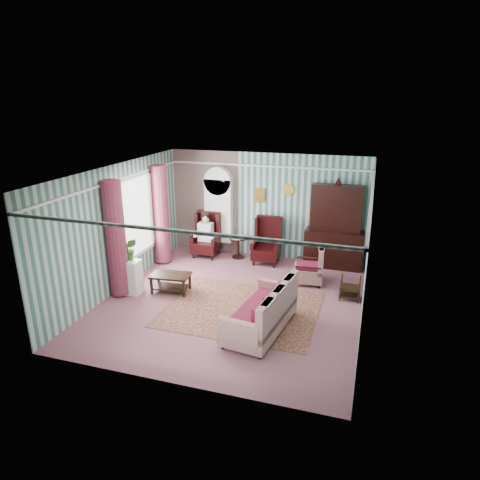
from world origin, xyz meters
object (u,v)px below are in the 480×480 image
(bookcase, at_px, (219,215))
(wingback_left, at_px, (206,235))
(dresser_hutch, at_px, (335,224))
(round_side_table, at_px, (238,247))
(nest_table, at_px, (350,288))
(plant_stand, at_px, (129,277))
(wingback_right, at_px, (266,241))
(seated_woman, at_px, (206,236))
(sofa, at_px, (260,306))
(coffee_table, at_px, (171,283))
(floral_armchair, at_px, (309,265))

(bookcase, xyz_separation_m, wingback_left, (-0.25, -0.39, -0.50))
(dresser_hutch, height_order, round_side_table, dresser_hutch)
(nest_table, bearing_deg, plant_stand, -166.16)
(wingback_right, xyz_separation_m, plant_stand, (-2.55, -2.75, -0.22))
(bookcase, xyz_separation_m, seated_woman, (-0.25, -0.39, -0.53))
(dresser_hutch, distance_m, sofa, 3.93)
(bookcase, bearing_deg, dresser_hutch, -2.11)
(round_side_table, xyz_separation_m, nest_table, (3.17, -1.70, -0.03))
(wingback_left, bearing_deg, wingback_right, 0.00)
(seated_woman, distance_m, round_side_table, 0.96)
(nest_table, bearing_deg, bookcase, 153.08)
(seated_woman, xyz_separation_m, nest_table, (4.07, -1.55, -0.32))
(bookcase, relative_size, wingback_right, 1.79)
(round_side_table, bearing_deg, nest_table, -28.20)
(coffee_table, bearing_deg, wingback_left, 91.95)
(bookcase, relative_size, coffee_table, 2.53)
(wingback_left, relative_size, sofa, 0.64)
(wingback_left, xyz_separation_m, coffee_table, (0.08, -2.42, -0.41))
(wingback_left, bearing_deg, round_side_table, 9.46)
(wingback_left, height_order, nest_table, wingback_left)
(plant_stand, bearing_deg, sofa, -12.40)
(wingback_right, distance_m, coffee_table, 2.97)
(plant_stand, bearing_deg, nest_table, 13.84)
(floral_armchair, bearing_deg, coffee_table, 109.95)
(dresser_hutch, bearing_deg, nest_table, -72.61)
(seated_woman, distance_m, floral_armchair, 3.19)
(wingback_right, height_order, nest_table, wingback_right)
(seated_woman, bearing_deg, sofa, -54.27)
(dresser_hutch, distance_m, nest_table, 2.11)
(wingback_left, relative_size, coffee_table, 1.41)
(sofa, xyz_separation_m, floral_armchair, (0.54, 2.53, -0.06))
(wingback_right, height_order, sofa, wingback_right)
(nest_table, bearing_deg, wingback_right, 146.25)
(bookcase, xyz_separation_m, sofa, (2.25, -3.87, -0.60))
(dresser_hutch, xyz_separation_m, coffee_table, (-3.42, -2.69, -0.96))
(plant_stand, distance_m, coffee_table, 0.96)
(wingback_right, relative_size, round_side_table, 2.08)
(seated_woman, bearing_deg, plant_stand, -106.22)
(nest_table, bearing_deg, dresser_hutch, 107.39)
(nest_table, bearing_deg, floral_armchair, 149.81)
(seated_woman, bearing_deg, nest_table, -20.85)
(bookcase, bearing_deg, wingback_right, -14.57)
(wingback_right, height_order, seated_woman, wingback_right)
(dresser_hutch, distance_m, wingback_left, 3.55)
(round_side_table, distance_m, plant_stand, 3.36)
(wingback_left, height_order, seated_woman, wingback_left)
(dresser_hutch, relative_size, wingback_left, 1.89)
(plant_stand, xyz_separation_m, sofa, (3.30, -0.73, 0.12))
(sofa, bearing_deg, seated_woman, 43.55)
(wingback_left, relative_size, plant_stand, 1.56)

